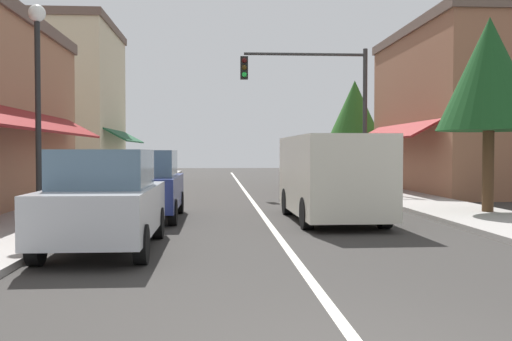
{
  "coord_description": "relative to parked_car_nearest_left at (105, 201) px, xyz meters",
  "views": [
    {
      "loc": [
        -1.27,
        -4.57,
        1.73
      ],
      "look_at": [
        0.0,
        14.07,
        1.13
      ],
      "focal_mm": 41.24,
      "sensor_mm": 36.0,
      "label": 1
    }
  ],
  "objects": [
    {
      "name": "van_in_lane",
      "position": [
        4.81,
        4.12,
        0.27
      ],
      "size": [
        2.07,
        5.21,
        2.12
      ],
      "rotation": [
        0.0,
        0.0,
        0.02
      ],
      "color": "beige",
      "rests_on": "ground"
    },
    {
      "name": "street_lamp_left_near",
      "position": [
        -1.81,
        2.34,
        2.37
      ],
      "size": [
        0.36,
        0.36,
        4.83
      ],
      "color": "black",
      "rests_on": "ground"
    },
    {
      "name": "storefront_right_block",
      "position": [
        12.97,
        14.18,
        2.65
      ],
      "size": [
        7.25,
        10.2,
        7.04
      ],
      "color": "#8E5B42",
      "rests_on": "ground"
    },
    {
      "name": "parked_car_second_left",
      "position": [
        0.13,
        4.75,
        0.0
      ],
      "size": [
        1.79,
        4.1,
        1.77
      ],
      "rotation": [
        0.0,
        0.0,
        0.0
      ],
      "color": "navy",
      "rests_on": "ground"
    },
    {
      "name": "tree_right_far",
      "position": [
        9.5,
        21.26,
        3.01
      ],
      "size": [
        3.1,
        3.1,
        5.62
      ],
      "color": "#4C331E",
      "rests_on": "ground"
    },
    {
      "name": "lane_center_stripe",
      "position": [
        3.21,
        12.18,
        -0.88
      ],
      "size": [
        0.14,
        52.0,
        0.01
      ],
      "primitive_type": "cube",
      "color": "silver",
      "rests_on": "ground"
    },
    {
      "name": "traffic_signal_mast_arm",
      "position": [
        6.26,
        13.19,
        3.16
      ],
      "size": [
        5.18,
        0.5,
        5.92
      ],
      "color": "#333333",
      "rests_on": "ground"
    },
    {
      "name": "tree_right_near",
      "position": [
        9.26,
        4.94,
        2.92
      ],
      "size": [
        2.77,
        2.77,
        5.34
      ],
      "color": "#4C331E",
      "rests_on": "ground"
    },
    {
      "name": "storefront_far_left",
      "position": [
        -6.11,
        22.18,
        3.43
      ],
      "size": [
        6.36,
        8.2,
        8.62
      ],
      "color": "beige",
      "rests_on": "ground"
    },
    {
      "name": "sidewalk_left",
      "position": [
        -2.29,
        12.18,
        -0.82
      ],
      "size": [
        2.6,
        56.0,
        0.12
      ],
      "primitive_type": "cube",
      "color": "#A39E99",
      "rests_on": "ground"
    },
    {
      "name": "ground_plane",
      "position": [
        3.21,
        12.18,
        -0.88
      ],
      "size": [
        80.0,
        80.0,
        0.0
      ],
      "primitive_type": "plane",
      "color": "#33302D"
    },
    {
      "name": "sidewalk_right",
      "position": [
        8.71,
        12.18,
        -0.82
      ],
      "size": [
        2.6,
        56.0,
        0.12
      ],
      "primitive_type": "cube",
      "color": "#A39E99",
      "rests_on": "ground"
    },
    {
      "name": "parked_car_nearest_left",
      "position": [
        0.0,
        0.0,
        0.0
      ],
      "size": [
        1.79,
        4.11,
        1.77
      ],
      "rotation": [
        0.0,
        0.0,
        0.0
      ],
      "color": "#B7BABF",
      "rests_on": "ground"
    }
  ]
}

